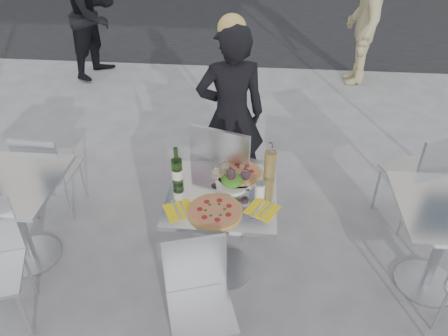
# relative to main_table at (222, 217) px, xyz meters

# --- Properties ---
(ground) EXTENTS (80.00, 80.00, 0.00)m
(ground) POSITION_rel_main_table_xyz_m (0.00, 0.00, -0.54)
(ground) COLOR slate
(street_asphalt) EXTENTS (24.00, 5.00, 0.00)m
(street_asphalt) POSITION_rel_main_table_xyz_m (0.00, 6.50, -0.54)
(street_asphalt) COLOR black
(street_asphalt) RESTS_ON ground
(main_table) EXTENTS (0.72, 0.72, 0.75)m
(main_table) POSITION_rel_main_table_xyz_m (0.00, 0.00, 0.00)
(main_table) COLOR #B7BABF
(main_table) RESTS_ON ground
(side_table_left) EXTENTS (0.72, 0.72, 0.75)m
(side_table_left) POSITION_rel_main_table_xyz_m (-1.50, 0.00, 0.00)
(side_table_left) COLOR #B7BABF
(side_table_left) RESTS_ON ground
(side_table_right) EXTENTS (0.72, 0.72, 0.75)m
(side_table_right) POSITION_rel_main_table_xyz_m (1.50, 0.00, 0.00)
(side_table_right) COLOR #B7BABF
(side_table_right) RESTS_ON ground
(chair_far) EXTENTS (0.59, 0.59, 1.02)m
(chair_far) POSITION_rel_main_table_xyz_m (-0.02, 0.48, 0.06)
(chair_far) COLOR silver
(chair_far) RESTS_ON ground
(chair_near) EXTENTS (0.47, 0.48, 0.82)m
(chair_near) POSITION_rel_main_table_xyz_m (-0.08, -0.61, -0.05)
(chair_near) COLOR silver
(chair_near) RESTS_ON ground
(side_chair_lfar) EXTENTS (0.38, 0.39, 0.82)m
(side_chair_lfar) POSITION_rel_main_table_xyz_m (-1.49, 0.52, -0.05)
(side_chair_lfar) COLOR silver
(side_chair_lfar) RESTS_ON ground
(side_chair_rfar) EXTENTS (0.56, 0.57, 0.93)m
(side_chair_rfar) POSITION_rel_main_table_xyz_m (1.55, 0.66, 0.01)
(side_chair_rfar) COLOR silver
(side_chair_rfar) RESTS_ON ground
(woman_diner) EXTENTS (0.65, 0.50, 1.59)m
(woman_diner) POSITION_rel_main_table_xyz_m (-0.02, 0.99, 0.26)
(woman_diner) COLOR black
(woman_diner) RESTS_ON ground
(pedestrian_a) EXTENTS (0.88, 0.99, 1.71)m
(pedestrian_a) POSITION_rel_main_table_xyz_m (-2.09, 3.59, 0.31)
(pedestrian_a) COLOR black
(pedestrian_a) RESTS_ON ground
(pedestrian_b) EXTENTS (0.69, 1.17, 1.78)m
(pedestrian_b) POSITION_rel_main_table_xyz_m (1.48, 3.64, 0.35)
(pedestrian_b) COLOR tan
(pedestrian_b) RESTS_ON ground
(pizza_near) EXTENTS (0.35, 0.35, 0.02)m
(pizza_near) POSITION_rel_main_table_xyz_m (-0.03, -0.19, 0.22)
(pizza_near) COLOR tan
(pizza_near) RESTS_ON main_table
(pizza_far) EXTENTS (0.34, 0.34, 0.03)m
(pizza_far) POSITION_rel_main_table_xyz_m (0.11, 0.21, 0.23)
(pizza_far) COLOR white
(pizza_far) RESTS_ON main_table
(salad_plate) EXTENTS (0.22, 0.22, 0.09)m
(salad_plate) POSITION_rel_main_table_xyz_m (0.06, 0.09, 0.25)
(salad_plate) COLOR white
(salad_plate) RESTS_ON main_table
(wine_bottle) EXTENTS (0.07, 0.08, 0.29)m
(wine_bottle) POSITION_rel_main_table_xyz_m (-0.31, 0.07, 0.32)
(wine_bottle) COLOR #2D5520
(wine_bottle) RESTS_ON main_table
(carafe) EXTENTS (0.08, 0.08, 0.29)m
(carafe) POSITION_rel_main_table_xyz_m (0.31, 0.19, 0.33)
(carafe) COLOR tan
(carafe) RESTS_ON main_table
(sugar_shaker) EXTENTS (0.06, 0.06, 0.11)m
(sugar_shaker) POSITION_rel_main_table_xyz_m (0.25, -0.00, 0.26)
(sugar_shaker) COLOR white
(sugar_shaker) RESTS_ON main_table
(wineglass_white_a) EXTENTS (0.07, 0.07, 0.16)m
(wineglass_white_a) POSITION_rel_main_table_xyz_m (-0.05, 0.08, 0.32)
(wineglass_white_a) COLOR white
(wineglass_white_a) RESTS_ON main_table
(wineglass_white_b) EXTENTS (0.07, 0.07, 0.16)m
(wineglass_white_b) POSITION_rel_main_table_xyz_m (0.00, 0.14, 0.32)
(wineglass_white_b) COLOR white
(wineglass_white_b) RESTS_ON main_table
(wineglass_red_a) EXTENTS (0.07, 0.07, 0.16)m
(wineglass_red_a) POSITION_rel_main_table_xyz_m (0.05, 0.07, 0.32)
(wineglass_red_a) COLOR white
(wineglass_red_a) RESTS_ON main_table
(wineglass_red_b) EXTENTS (0.07, 0.07, 0.16)m
(wineglass_red_b) POSITION_rel_main_table_xyz_m (0.15, 0.07, 0.32)
(wineglass_red_b) COLOR white
(wineglass_red_b) RESTS_ON main_table
(napkin_left) EXTENTS (0.24, 0.24, 0.01)m
(napkin_left) POSITION_rel_main_table_xyz_m (-0.25, -0.20, 0.21)
(napkin_left) COLOR yellow
(napkin_left) RESTS_ON main_table
(napkin_right) EXTENTS (0.24, 0.24, 0.01)m
(napkin_right) POSITION_rel_main_table_xyz_m (0.27, -0.14, 0.21)
(napkin_right) COLOR yellow
(napkin_right) RESTS_ON main_table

